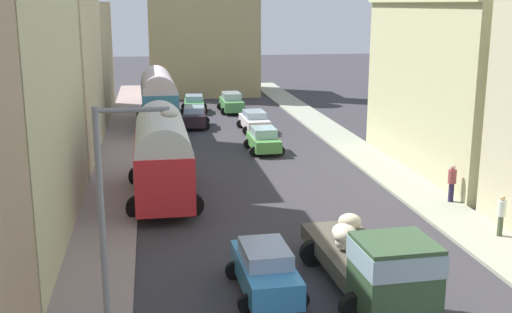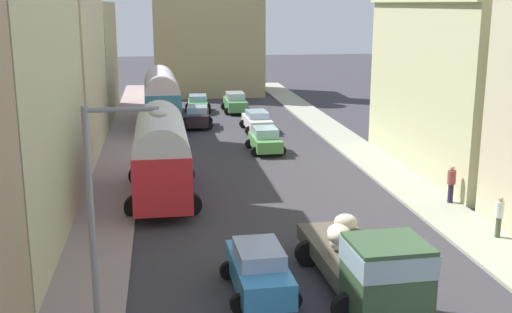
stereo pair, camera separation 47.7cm
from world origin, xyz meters
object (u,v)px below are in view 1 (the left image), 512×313
object	(u,v)px
car_1	(254,121)
car_5	(194,104)
car_3	(265,269)
pedestrian_2	(452,182)
car_4	(194,117)
streetlamp_near	(113,216)
parked_bus_1	(158,96)
parked_bus_0	(162,153)
car_0	(264,140)
pedestrian_1	(501,214)
car_2	(232,102)
cargo_truck_0	(375,262)

from	to	relation	value
car_1	car_5	bearing A→B (deg)	112.76
car_3	pedestrian_2	bearing A→B (deg)	37.50
car_4	streetlamp_near	world-z (taller)	streetlamp_near
parked_bus_1	car_3	bearing A→B (deg)	-84.41
parked_bus_1	car_4	distance (m)	3.05
parked_bus_1	parked_bus_0	bearing A→B (deg)	-90.35
car_0	pedestrian_1	size ratio (longest dim) A/B	2.07
car_4	car_3	bearing A→B (deg)	-89.48
car_2	car_5	bearing A→B (deg)	170.69
car_5	pedestrian_1	bearing A→B (deg)	-73.17
car_1	pedestrian_2	xyz separation A→B (m)	(6.05, -18.52, 0.32)
car_4	streetlamp_near	bearing A→B (deg)	-97.32
car_3	pedestrian_2	size ratio (longest dim) A/B	2.15
cargo_truck_0	car_0	distance (m)	20.53
cargo_truck_0	car_1	size ratio (longest dim) A/B	1.70
car_4	car_5	world-z (taller)	car_4
car_0	car_2	xyz separation A→B (m)	(-0.09, 15.03, 0.07)
streetlamp_near	car_5	bearing A→B (deg)	83.31
pedestrian_1	pedestrian_2	xyz separation A→B (m)	(0.14, 4.44, 0.04)
cargo_truck_0	pedestrian_1	xyz separation A→B (m)	(6.63, 4.27, -0.27)
car_0	car_5	bearing A→B (deg)	101.63
car_1	parked_bus_0	bearing A→B (deg)	-113.57
parked_bus_0	car_1	size ratio (longest dim) A/B	1.97
car_4	pedestrian_1	bearing A→B (deg)	-68.03
car_4	cargo_truck_0	bearing A→B (deg)	-83.29
parked_bus_1	pedestrian_1	distance (m)	28.59
cargo_truck_0	car_1	xyz separation A→B (m)	(0.72, 27.23, -0.54)
car_0	streetlamp_near	size ratio (longest dim) A/B	0.55
parked_bus_0	pedestrian_1	xyz separation A→B (m)	(12.75, -7.30, -1.24)
parked_bus_1	car_3	world-z (taller)	parked_bus_1
car_5	streetlamp_near	distance (m)	38.85
parked_bus_1	cargo_truck_0	xyz separation A→B (m)	(6.01, -29.89, -1.01)
parked_bus_1	car_2	bearing A→B (deg)	42.77
parked_bus_0	cargo_truck_0	xyz separation A→B (m)	(6.12, -11.58, -0.97)
parked_bus_1	car_5	size ratio (longest dim) A/B	2.52
car_1	streetlamp_near	world-z (taller)	streetlamp_near
parked_bus_0	car_0	xyz separation A→B (m)	(6.33, 8.95, -1.49)
car_2	streetlamp_near	world-z (taller)	streetlamp_near
parked_bus_0	car_0	size ratio (longest dim) A/B	2.26
car_0	car_2	bearing A→B (deg)	90.33
cargo_truck_0	pedestrian_1	world-z (taller)	cargo_truck_0
parked_bus_0	car_0	distance (m)	11.06
car_5	pedestrian_2	distance (m)	29.04
streetlamp_near	car_3	bearing A→B (deg)	38.77
car_0	car_2	distance (m)	15.03
car_4	pedestrian_2	world-z (taller)	pedestrian_2
cargo_truck_0	car_0	size ratio (longest dim) A/B	1.95
pedestrian_2	pedestrian_1	bearing A→B (deg)	-91.78
cargo_truck_0	car_2	size ratio (longest dim) A/B	1.68
car_4	pedestrian_2	bearing A→B (deg)	-63.55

